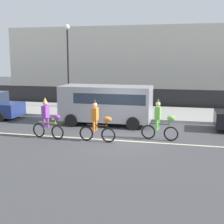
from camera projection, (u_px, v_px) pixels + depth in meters
The scene contains 11 objects.
ground_plane at pixel (115, 137), 14.74m from camera, with size 80.00×80.00×0.00m, color #424244.
road_centre_line at pixel (113, 140), 14.26m from camera, with size 36.00×0.14×0.01m, color beige.
sidewalk_curb at pixel (137, 112), 20.95m from camera, with size 60.00×5.00×0.15m, color #9E9B93.
fence_line at pixel (143, 98), 23.62m from camera, with size 40.00×0.08×1.40m, color black.
building_backdrop at pixel (156, 62), 31.37m from camera, with size 28.00×8.00×6.53m, color beige.
parade_cyclist_purple at pixel (48, 121), 14.46m from camera, with size 1.70×0.54×1.92m.
parade_cyclist_orange at pixel (97, 123), 13.89m from camera, with size 1.72×0.50×1.92m.
parade_cyclist_lime at pixel (160, 122), 14.15m from camera, with size 1.72×0.50×1.92m.
parked_van_grey at pixel (107, 102), 17.35m from camera, with size 5.00×2.22×2.18m.
street_lamp_post at pixel (68, 54), 22.14m from camera, with size 0.36×0.36×5.86m.
pedestrian_onlooker at pixel (73, 95), 22.73m from camera, with size 0.32×0.20×1.62m.
Camera 1 is at (3.18, -13.94, 3.76)m, focal length 50.00 mm.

